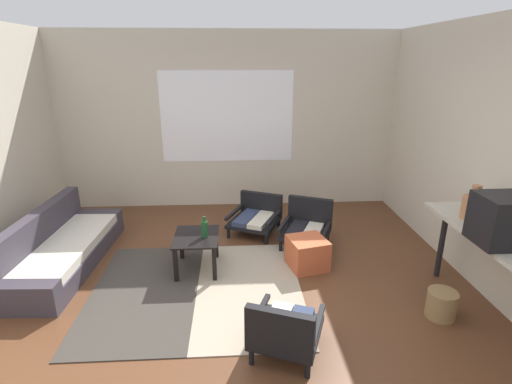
% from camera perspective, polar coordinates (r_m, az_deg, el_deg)
% --- Properties ---
extents(ground_plane, '(7.80, 7.80, 0.00)m').
position_cam_1_polar(ground_plane, '(3.79, -4.30, -18.00)').
color(ground_plane, '#56331E').
extents(far_wall_with_window, '(5.60, 0.13, 2.70)m').
position_cam_1_polar(far_wall_with_window, '(6.16, -4.25, 10.26)').
color(far_wall_with_window, beige).
rests_on(far_wall_with_window, ground).
extents(side_wall_right, '(0.12, 6.60, 2.70)m').
position_cam_1_polar(side_wall_right, '(4.31, 33.42, 3.37)').
color(side_wall_right, beige).
rests_on(side_wall_right, ground).
extents(area_rug, '(2.16, 1.94, 0.01)m').
position_cam_1_polar(area_rug, '(4.20, -8.64, -14.04)').
color(area_rug, '#38332D').
rests_on(area_rug, ground).
extents(couch, '(0.80, 2.02, 0.64)m').
position_cam_1_polar(couch, '(5.05, -26.88, -7.51)').
color(couch, '#38333D').
rests_on(couch, ground).
extents(coffee_table, '(0.49, 0.60, 0.41)m').
position_cam_1_polar(coffee_table, '(4.42, -8.74, -7.41)').
color(coffee_table, black).
rests_on(coffee_table, ground).
extents(armchair_by_window, '(0.82, 0.82, 0.49)m').
position_cam_1_polar(armchair_by_window, '(5.36, 0.02, -3.50)').
color(armchair_by_window, black).
rests_on(armchair_by_window, ground).
extents(armchair_striped_foreground, '(0.70, 0.72, 0.54)m').
position_cam_1_polar(armchair_striped_foreground, '(3.26, 4.26, -19.55)').
color(armchair_striped_foreground, black).
rests_on(armchair_striped_foreground, ground).
extents(armchair_corner, '(0.76, 0.75, 0.58)m').
position_cam_1_polar(armchair_corner, '(5.02, 7.47, -4.84)').
color(armchair_corner, black).
rests_on(armchair_corner, ground).
extents(ottoman_orange, '(0.49, 0.49, 0.35)m').
position_cam_1_polar(ottoman_orange, '(4.52, 7.53, -8.89)').
color(ottoman_orange, '#BC5633').
rests_on(ottoman_orange, ground).
extents(console_shelf, '(0.45, 1.82, 0.85)m').
position_cam_1_polar(console_shelf, '(3.88, 32.25, -7.08)').
color(console_shelf, '#B2AD9E').
rests_on(console_shelf, ground).
extents(crt_television, '(0.56, 0.37, 0.41)m').
position_cam_1_polar(crt_television, '(3.73, 33.47, -3.44)').
color(crt_television, black).
rests_on(crt_television, console_shelf).
extents(clay_vase, '(0.21, 0.21, 0.33)m').
position_cam_1_polar(clay_vase, '(4.14, 29.34, -1.89)').
color(clay_vase, '#A87047').
rests_on(clay_vase, console_shelf).
extents(glass_bottle, '(0.07, 0.07, 0.24)m').
position_cam_1_polar(glass_bottle, '(4.32, -7.58, -5.35)').
color(glass_bottle, '#194723').
rests_on(glass_bottle, coffee_table).
extents(wicker_basket, '(0.27, 0.27, 0.26)m').
position_cam_1_polar(wicker_basket, '(4.10, 25.60, -14.66)').
color(wicker_basket, olive).
rests_on(wicker_basket, ground).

